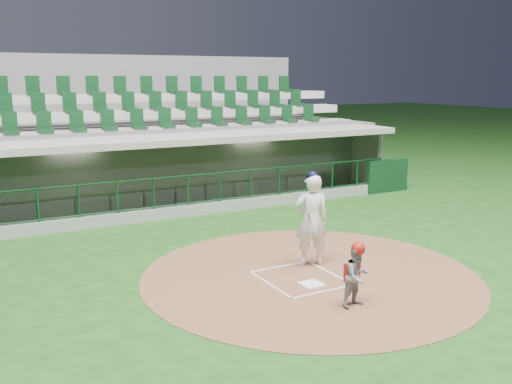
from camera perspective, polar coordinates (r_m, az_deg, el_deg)
ground at (r=12.39m, az=3.74°, el=-8.25°), size 120.00×120.00×0.00m
dirt_circle at (r=12.38m, az=5.42°, el=-8.26°), size 7.20×7.20×0.01m
home_plate at (r=11.83m, az=5.57°, el=-9.14°), size 0.43×0.43×0.02m
batter_box_chalk at (r=12.15m, az=4.50°, el=-8.59°), size 1.55×1.80×0.01m
dugout_structure at (r=19.03m, az=-8.82°, el=1.63°), size 16.40×3.70×3.00m
seating_deck at (r=21.83m, az=-11.75°, el=4.01°), size 17.00×6.72×5.15m
batter at (r=12.74m, az=5.57°, el=-2.68°), size 0.98×1.01×2.15m
catcher at (r=10.71m, az=10.06°, el=-8.14°), size 0.60×0.50×1.23m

